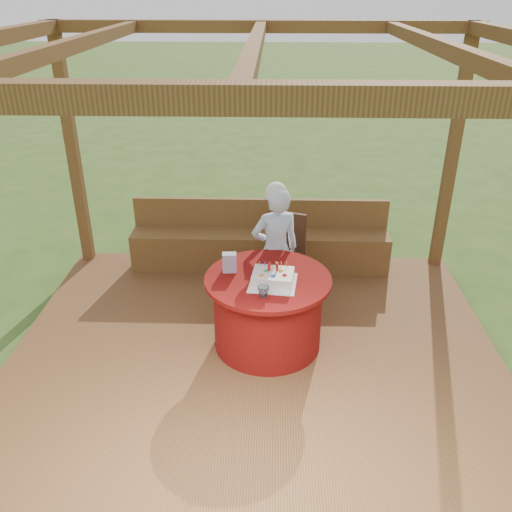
{
  "coord_description": "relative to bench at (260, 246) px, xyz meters",
  "views": [
    {
      "loc": [
        0.14,
        -4.05,
        3.19
      ],
      "look_at": [
        0.0,
        0.25,
        1.0
      ],
      "focal_mm": 38.0,
      "sensor_mm": 36.0,
      "label": 1
    }
  ],
  "objects": [
    {
      "name": "bench",
      "position": [
        0.0,
        0.0,
        0.0
      ],
      "size": [
        3.0,
        0.42,
        0.8
      ],
      "color": "brown",
      "rests_on": "deck"
    },
    {
      "name": "birthday_cake",
      "position": [
        0.15,
        -1.66,
        0.51
      ],
      "size": [
        0.44,
        0.44,
        0.18
      ],
      "color": "white",
      "rests_on": "table"
    },
    {
      "name": "ground",
      "position": [
        0.0,
        -1.72,
        -0.38
      ],
      "size": [
        60.0,
        60.0,
        0.0
      ],
      "primitive_type": "plane",
      "color": "#32511B",
      "rests_on": "ground"
    },
    {
      "name": "elderly_woman",
      "position": [
        0.17,
        -0.93,
        0.43
      ],
      "size": [
        0.56,
        0.45,
        1.39
      ],
      "color": "#9FC2EC",
      "rests_on": "deck"
    },
    {
      "name": "pergola",
      "position": [
        0.0,
        -1.72,
        2.02
      ],
      "size": [
        4.5,
        4.0,
        2.72
      ],
      "color": "brown",
      "rests_on": "deck"
    },
    {
      "name": "table",
      "position": [
        0.11,
        -1.56,
        0.1
      ],
      "size": [
        1.14,
        1.14,
        0.72
      ],
      "color": "maroon",
      "rests_on": "deck"
    },
    {
      "name": "chair",
      "position": [
        0.27,
        -0.5,
        0.21
      ],
      "size": [
        0.54,
        0.54,
        0.87
      ],
      "color": "#3B2112",
      "rests_on": "deck"
    },
    {
      "name": "deck",
      "position": [
        0.0,
        -1.72,
        -0.32
      ],
      "size": [
        4.5,
        4.0,
        0.12
      ],
      "primitive_type": "cube",
      "color": "brown",
      "rests_on": "ground"
    },
    {
      "name": "gift_bag",
      "position": [
        -0.24,
        -1.46,
        0.54
      ],
      "size": [
        0.13,
        0.09,
        0.18
      ],
      "primitive_type": "cube",
      "rotation": [
        0.0,
        0.0,
        0.09
      ],
      "color": "#D78BBF",
      "rests_on": "table"
    },
    {
      "name": "drinking_glass",
      "position": [
        0.08,
        -1.89,
        0.5
      ],
      "size": [
        0.11,
        0.11,
        0.09
      ],
      "primitive_type": "imported",
      "rotation": [
        0.0,
        0.0,
        0.1
      ],
      "color": "white",
      "rests_on": "table"
    }
  ]
}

